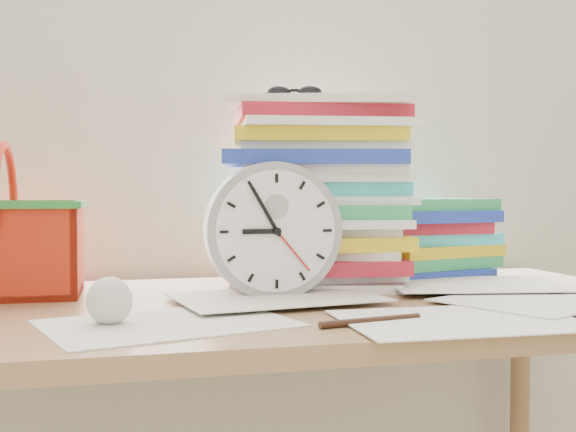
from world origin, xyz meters
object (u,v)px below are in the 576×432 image
object	(u,v)px
clock	(273,230)
basket	(5,221)
paper_stack	(318,193)
desk	(278,345)
book_stack	(424,238)

from	to	relation	value
clock	basket	bearing A→B (deg)	161.97
clock	basket	xyz separation A→B (m)	(-0.45, 0.15, 0.02)
clock	basket	distance (m)	0.47
clock	paper_stack	bearing A→B (deg)	50.12
desk	paper_stack	size ratio (longest dim) A/B	3.90
book_stack	clock	bearing A→B (deg)	-151.73
paper_stack	book_stack	bearing A→B (deg)	11.77
basket	clock	bearing A→B (deg)	-16.46
book_stack	basket	size ratio (longest dim) A/B	1.06
desk	clock	distance (m)	0.19
paper_stack	clock	distance (m)	0.21
paper_stack	clock	bearing A→B (deg)	-129.88
desk	basket	world-z (taller)	basket
clock	desk	bearing A→B (deg)	-87.14
paper_stack	clock	xyz separation A→B (m)	(-0.13, -0.15, -0.06)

